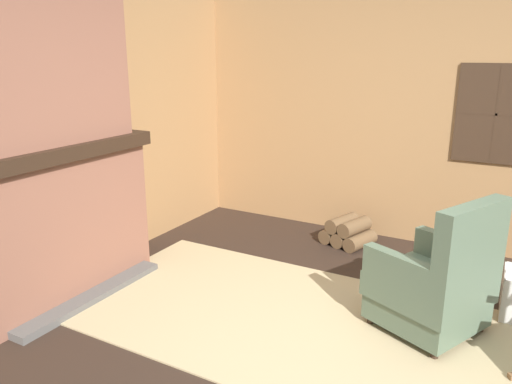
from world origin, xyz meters
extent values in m
plane|color=#2D2119|center=(0.00, 0.00, 0.00)|extent=(14.00, 14.00, 0.00)
cube|color=#9E7247|center=(-2.59, 0.00, 1.28)|extent=(0.06, 5.72, 2.56)
cube|color=#9E7247|center=(0.00, 2.59, 1.28)|extent=(5.72, 0.06, 2.56)
cube|color=#382619|center=(0.50, 2.54, 1.36)|extent=(0.69, 0.02, 0.91)
cube|color=silver|center=(0.50, 2.55, 1.36)|extent=(0.65, 0.01, 0.87)
cube|color=#382619|center=(0.50, 2.54, 1.36)|extent=(0.02, 0.02, 0.87)
cube|color=#382619|center=(0.50, 2.54, 1.36)|extent=(0.65, 0.02, 0.02)
cube|color=brown|center=(-2.36, 0.00, 0.57)|extent=(0.40, 1.55, 1.13)
cube|color=black|center=(-2.20, 0.00, 0.44)|extent=(0.08, 0.80, 0.63)
cube|color=#565451|center=(-2.08, 0.00, 0.03)|extent=(0.16, 1.39, 0.06)
cube|color=black|center=(-2.36, 0.00, 1.19)|extent=(0.50, 1.65, 0.11)
cube|color=brown|center=(-2.36, 0.00, 1.89)|extent=(0.35, 1.36, 1.29)
cube|color=tan|center=(-0.33, 0.50, 0.01)|extent=(3.84, 1.77, 0.01)
cube|color=#516651|center=(0.32, 0.86, 0.18)|extent=(0.84, 0.84, 0.24)
cube|color=#516651|center=(0.32, 0.86, 0.33)|extent=(0.89, 0.89, 0.18)
cube|color=#516651|center=(0.57, 0.75, 0.71)|extent=(0.39, 0.66, 0.58)
cube|color=#516651|center=(0.18, 0.60, 0.52)|extent=(0.58, 0.33, 0.20)
cube|color=#516651|center=(0.42, 1.14, 0.52)|extent=(0.58, 0.33, 0.20)
cylinder|color=#332319|center=(-0.04, 0.73, 0.03)|extent=(0.07, 0.07, 0.06)
cylinder|color=#332319|center=(0.19, 1.22, 0.03)|extent=(0.07, 0.07, 0.06)
cylinder|color=#332319|center=(0.45, 0.51, 0.03)|extent=(0.07, 0.07, 0.06)
cylinder|color=#332319|center=(0.67, 1.00, 0.03)|extent=(0.07, 0.07, 0.06)
cylinder|color=brown|center=(-0.85, 2.19, 0.08)|extent=(0.26, 0.42, 0.15)
cylinder|color=brown|center=(-0.71, 2.15, 0.08)|extent=(0.26, 0.42, 0.15)
cylinder|color=brown|center=(-0.56, 2.10, 0.08)|extent=(0.26, 0.42, 0.15)
cylinder|color=brown|center=(-0.78, 2.17, 0.21)|extent=(0.26, 0.42, 0.15)
cylinder|color=brown|center=(-0.63, 2.12, 0.21)|extent=(0.26, 0.42, 0.15)
cube|color=white|center=(0.77, 1.37, 0.17)|extent=(0.03, 0.38, 0.35)
cube|color=brown|center=(-2.40, 0.09, 1.31)|extent=(0.14, 0.22, 0.14)
cube|color=silver|center=(-2.33, 0.09, 1.32)|extent=(0.01, 0.04, 0.02)
camera|label=1|loc=(0.81, -2.51, 1.92)|focal=35.00mm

